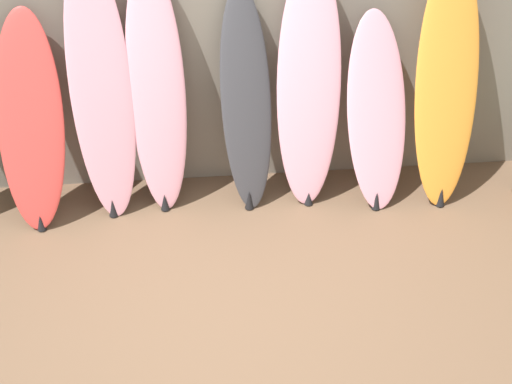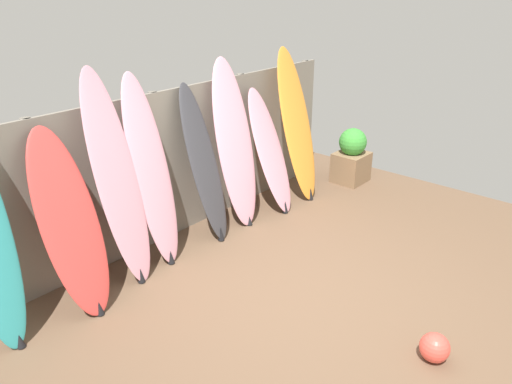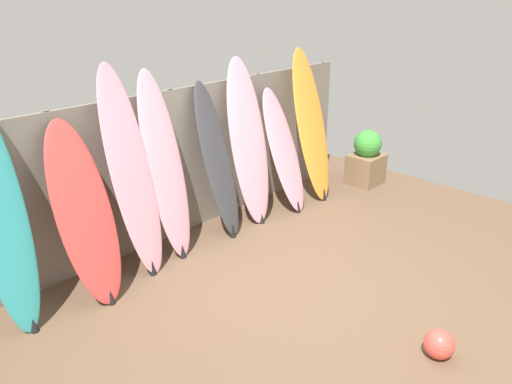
# 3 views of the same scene
# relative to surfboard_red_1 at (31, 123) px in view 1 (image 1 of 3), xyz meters

# --- Properties ---
(ground) EXTENTS (7.68, 7.68, 0.00)m
(ground) POSITION_rel_surfboard_red_1_xyz_m (1.42, -1.57, -0.87)
(ground) COLOR brown
(fence_back) EXTENTS (6.08, 0.11, 1.80)m
(fence_back) POSITION_rel_surfboard_red_1_xyz_m (1.42, 0.44, 0.03)
(fence_back) COLOR gray
(fence_back) RESTS_ON ground
(surfboard_red_1) EXTENTS (0.59, 0.77, 1.76)m
(surfboard_red_1) POSITION_rel_surfboard_red_1_xyz_m (0.00, 0.00, 0.00)
(surfboard_red_1) COLOR #D13D38
(surfboard_red_1) RESTS_ON ground
(surfboard_pink_2) EXTENTS (0.58, 0.61, 2.22)m
(surfboard_pink_2) POSITION_rel_surfboard_red_1_xyz_m (0.60, 0.07, 0.22)
(surfboard_pink_2) COLOR pink
(surfboard_pink_2) RESTS_ON ground
(surfboard_pink_3) EXTENTS (0.51, 0.56, 2.10)m
(surfboard_pink_3) POSITION_rel_surfboard_red_1_xyz_m (1.05, 0.11, 0.17)
(surfboard_pink_3) COLOR pink
(surfboard_pink_3) RESTS_ON ground
(surfboard_charcoal_4) EXTENTS (0.49, 0.64, 1.88)m
(surfboard_charcoal_4) POSITION_rel_surfboard_red_1_xyz_m (1.79, 0.08, 0.05)
(surfboard_charcoal_4) COLOR #38383D
(surfboard_charcoal_4) RESTS_ON ground
(surfboard_pink_5) EXTENTS (0.60, 0.61, 2.10)m
(surfboard_pink_5) POSITION_rel_surfboard_red_1_xyz_m (2.33, 0.09, 0.17)
(surfboard_pink_5) COLOR pink
(surfboard_pink_5) RESTS_ON ground
(surfboard_pink_6) EXTENTS (0.59, 0.71, 1.65)m
(surfboard_pink_6) POSITION_rel_surfboard_red_1_xyz_m (2.91, -0.01, -0.06)
(surfboard_pink_6) COLOR pink
(surfboard_pink_6) RESTS_ON ground
(surfboard_orange_7) EXTENTS (0.57, 0.70, 2.11)m
(surfboard_orange_7) POSITION_rel_surfboard_red_1_xyz_m (3.50, -0.01, 0.17)
(surfboard_orange_7) COLOR orange
(surfboard_orange_7) RESTS_ON ground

